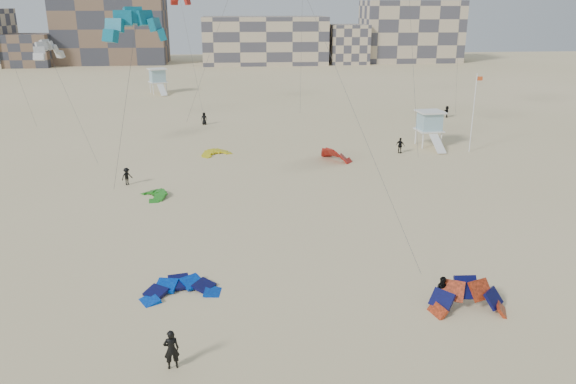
{
  "coord_description": "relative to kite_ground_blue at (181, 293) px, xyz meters",
  "views": [
    {
      "loc": [
        1.7,
        -23.09,
        15.29
      ],
      "look_at": [
        4.46,
        6.0,
        5.44
      ],
      "focal_mm": 35.0,
      "sensor_mm": 36.0,
      "label": 1
    }
  ],
  "objects": [
    {
      "name": "kite_ground_orange",
      "position": [
        15.13,
        -3.31,
        0.0
      ],
      "size": [
        4.26,
        4.2,
        4.06
      ],
      "primitive_type": null,
      "rotation": [
        0.89,
        0.0,
        -0.05
      ],
      "color": "#F5441D",
      "rests_on": "ground"
    },
    {
      "name": "kitesurfer_main",
      "position": [
        0.22,
        -6.76,
        0.94
      ],
      "size": [
        0.77,
        0.58,
        1.88
      ],
      "primitive_type": "imported",
      "rotation": [
        0.0,
        0.0,
        3.35
      ],
      "color": "black",
      "rests_on": "ground"
    },
    {
      "name": "kitesurfer_c",
      "position": [
        -6.39,
        20.34,
        0.78
      ],
      "size": [
        1.15,
        1.08,
        1.56
      ],
      "primitive_type": "imported",
      "rotation": [
        0.0,
        0.0,
        0.68
      ],
      "color": "black",
      "rests_on": "ground"
    },
    {
      "name": "flagpole",
      "position": [
        28.47,
        28.74,
        4.39
      ],
      "size": [
        0.68,
        0.1,
        8.38
      ],
      "color": "white",
      "rests_on": "ground"
    },
    {
      "name": "kite_ground_green",
      "position": [
        -3.66,
        16.77,
        0.0
      ],
      "size": [
        3.93,
        3.82,
        1.64
      ],
      "primitive_type": null,
      "rotation": [
        0.28,
        0.0,
        -1.16
      ],
      "color": "#28931F",
      "rests_on": "ground"
    },
    {
      "name": "kite_fly_red",
      "position": [
        -4.02,
        57.33,
        15.76
      ],
      "size": [
        5.28,
        9.03,
        16.07
      ],
      "rotation": [
        0.0,
        0.0,
        2.33
      ],
      "color": "red",
      "rests_on": "ground"
    },
    {
      "name": "condo_west_b",
      "position": [
        -28.39,
        128.93,
        9.0
      ],
      "size": [
        28.0,
        14.0,
        18.0
      ],
      "primitive_type": "cube",
      "color": "brown",
      "rests_on": "ground"
    },
    {
      "name": "lifeguard_tower_far",
      "position": [
        -10.25,
        74.49,
        2.15
      ],
      "size": [
        3.93,
        6.4,
        4.33
      ],
      "rotation": [
        0.0,
        0.0,
        0.35
      ],
      "color": "white",
      "rests_on": "ground"
    },
    {
      "name": "kitesurfer_b",
      "position": [
        13.95,
        -2.65,
        0.83
      ],
      "size": [
        1.02,
        0.97,
        1.66
      ],
      "primitive_type": "imported",
      "rotation": [
        0.0,
        0.0,
        -0.59
      ],
      "color": "black",
      "rests_on": "ground"
    },
    {
      "name": "kite_ground_blue",
      "position": [
        0.0,
        0.0,
        0.0
      ],
      "size": [
        4.65,
        4.83,
        1.92
      ],
      "primitive_type": null,
      "rotation": [
        0.23,
        0.0,
        0.19
      ],
      "color": "#004AC3",
      "rests_on": "ground"
    },
    {
      "name": "kitesurfer_d",
      "position": [
        20.81,
        28.9,
        0.84
      ],
      "size": [
        1.02,
        0.93,
        1.68
      ],
      "primitive_type": "imported",
      "rotation": [
        0.0,
        0.0,
        2.46
      ],
      "color": "black",
      "rests_on": "ground"
    },
    {
      "name": "ground",
      "position": [
        1.61,
        -5.07,
        0.0
      ],
      "size": [
        320.0,
        320.0,
        0.0
      ],
      "primitive_type": "plane",
      "color": "beige",
      "rests_on": "ground"
    },
    {
      "name": "kitesurfer_e",
      "position": [
        -0.82,
        45.96,
        0.81
      ],
      "size": [
        0.84,
        0.58,
        1.63
      ],
      "primitive_type": "imported",
      "rotation": [
        0.0,
        0.0,
        -0.08
      ],
      "color": "black",
      "rests_on": "ground"
    },
    {
      "name": "kite_ground_red_far",
      "position": [
        13.47,
        26.78,
        0.0
      ],
      "size": [
        5.22,
        5.2,
        3.79
      ],
      "primitive_type": null,
      "rotation": [
        0.79,
        0.0,
        2.17
      ],
      "color": "red",
      "rests_on": "ground"
    },
    {
      "name": "condo_fill_left",
      "position": [
        -48.39,
        122.93,
        4.0
      ],
      "size": [
        12.0,
        10.0,
        8.0
      ],
      "primitive_type": "cube",
      "color": "brown",
      "rests_on": "ground"
    },
    {
      "name": "kite_ground_yellow",
      "position": [
        1.15,
        30.13,
        0.0
      ],
      "size": [
        4.37,
        4.43,
        1.42
      ],
      "primitive_type": null,
      "rotation": [
        0.21,
        0.0,
        0.55
      ],
      "color": "gold",
      "rests_on": "ground"
    },
    {
      "name": "condo_fill_right",
      "position": [
        33.61,
        122.93,
        5.0
      ],
      "size": [
        10.0,
        10.0,
        10.0
      ],
      "primitive_type": "cube",
      "color": "#C1AC8D",
      "rests_on": "ground"
    },
    {
      "name": "kitesurfer_f",
      "position": [
        33.01,
        47.82,
        0.8
      ],
      "size": [
        0.65,
        1.54,
        1.61
      ],
      "primitive_type": "imported",
      "rotation": [
        0.0,
        0.0,
        -1.69
      ],
      "color": "black",
      "rests_on": "ground"
    },
    {
      "name": "condo_east",
      "position": [
        51.61,
        126.93,
        8.0
      ],
      "size": [
        26.0,
        14.0,
        16.0
      ],
      "primitive_type": "cube",
      "color": "#C1AC8D",
      "rests_on": "ground"
    },
    {
      "name": "kite_fly_grey",
      "position": [
        -15.3,
        31.98,
        10.64
      ],
      "size": [
        8.14,
        10.64,
        11.08
      ],
      "rotation": [
        0.0,
        0.0,
        1.17
      ],
      "color": "silver",
      "rests_on": "ground"
    },
    {
      "name": "kite_fly_teal_a",
      "position": [
        -3.53,
        13.93,
        13.59
      ],
      "size": [
        6.06,
        5.86,
        14.21
      ],
      "rotation": [
        0.0,
        0.0,
        0.49
      ],
      "color": "#096B91",
      "rests_on": "ground"
    },
    {
      "name": "condo_mid",
      "position": [
        11.61,
        124.93,
        6.0
      ],
      "size": [
        32.0,
        16.0,
        12.0
      ],
      "primitive_type": "cube",
      "color": "#C1AC8D",
      "rests_on": "ground"
    },
    {
      "name": "lifeguard_tower_near",
      "position": [
        24.87,
        31.75,
        1.97
      ],
      "size": [
        2.99,
        5.51,
        3.96
      ],
      "rotation": [
        0.0,
        0.0,
        0.07
      ],
      "color": "white",
      "rests_on": "ground"
    }
  ]
}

